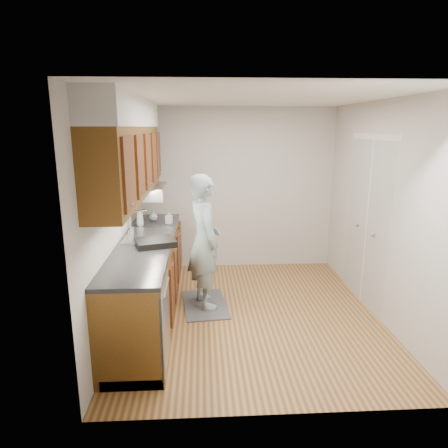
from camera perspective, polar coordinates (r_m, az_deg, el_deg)
name	(u,v)px	position (r m, az deg, el deg)	size (l,w,h in m)	color
floor	(250,313)	(4.96, 3.67, -12.62)	(3.50, 3.50, 0.00)	#A1793D
ceiling	(253,98)	(4.46, 4.18, 17.57)	(3.50, 3.50, 0.00)	white
wall_left	(118,214)	(4.61, -14.95, 1.38)	(0.02, 3.50, 2.50)	beige
wall_right	(380,211)	(4.96, 21.39, 1.75)	(0.02, 3.50, 2.50)	beige
wall_back	(237,189)	(6.26, 1.94, 4.99)	(3.00, 0.02, 2.50)	beige
counter	(148,278)	(4.77, -10.82, -7.53)	(0.64, 2.80, 1.30)	brown
upper_cabinets	(130,150)	(4.53, -13.26, 10.21)	(0.47, 2.80, 1.21)	brown
closet_door	(367,224)	(5.27, 19.73, 0.04)	(0.02, 1.22, 2.05)	silver
floor_mat	(205,304)	(5.16, -2.73, -11.39)	(0.53, 0.89, 0.02)	#555557
person	(204,233)	(4.84, -2.86, -1.23)	(0.66, 0.44, 1.87)	#8BA3A9
soap_bottle_a	(140,217)	(5.29, -11.92, 1.01)	(0.09, 0.09, 0.24)	silver
soap_bottle_b	(169,217)	(5.36, -7.89, 0.96)	(0.08, 0.08, 0.17)	silver
soap_bottle_c	(153,215)	(5.57, -10.08, 1.23)	(0.12, 0.12, 0.15)	silver
dish_rack	(156,242)	(4.41, -9.75, -2.60)	(0.41, 0.35, 0.07)	black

